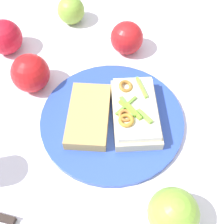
# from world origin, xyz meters

# --- Properties ---
(ground_plane) EXTENTS (2.00, 2.00, 0.00)m
(ground_plane) POSITION_xyz_m (0.00, 0.00, 0.00)
(ground_plane) COLOR silver
(ground_plane) RESTS_ON ground
(plate) EXTENTS (0.30, 0.30, 0.01)m
(plate) POSITION_xyz_m (0.00, 0.00, 0.01)
(plate) COLOR #2F4EB8
(plate) RESTS_ON ground_plane
(sandwich) EXTENTS (0.18, 0.15, 0.05)m
(sandwich) POSITION_xyz_m (-0.02, -0.04, 0.03)
(sandwich) COLOR beige
(sandwich) RESTS_ON plate
(bread_slice_side) EXTENTS (0.17, 0.15, 0.02)m
(bread_slice_side) POSITION_xyz_m (0.02, 0.04, 0.02)
(bread_slice_side) COLOR tan
(bread_slice_side) RESTS_ON plate
(apple_0) EXTENTS (0.11, 0.11, 0.08)m
(apple_0) POSITION_xyz_m (-0.23, 0.01, 0.04)
(apple_0) COLOR #81B03A
(apple_0) RESTS_ON ground_plane
(apple_1) EXTENTS (0.11, 0.11, 0.08)m
(apple_1) POSITION_xyz_m (0.30, 0.13, 0.04)
(apple_1) COLOR red
(apple_1) RESTS_ON ground_plane
(apple_2) EXTENTS (0.08, 0.08, 0.08)m
(apple_2) POSITION_xyz_m (0.17, -0.13, 0.04)
(apple_2) COLOR red
(apple_2) RESTS_ON ground_plane
(apple_3) EXTENTS (0.12, 0.12, 0.08)m
(apple_3) POSITION_xyz_m (0.17, 0.11, 0.04)
(apple_3) COLOR red
(apple_3) RESTS_ON ground_plane
(apple_4) EXTENTS (0.08, 0.08, 0.07)m
(apple_4) POSITION_xyz_m (0.33, -0.05, 0.04)
(apple_4) COLOR #80AF3B
(apple_4) RESTS_ON ground_plane
(knife) EXTENTS (0.10, 0.11, 0.01)m
(knife) POSITION_xyz_m (-0.10, 0.25, 0.01)
(knife) COLOR silver
(knife) RESTS_ON ground_plane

